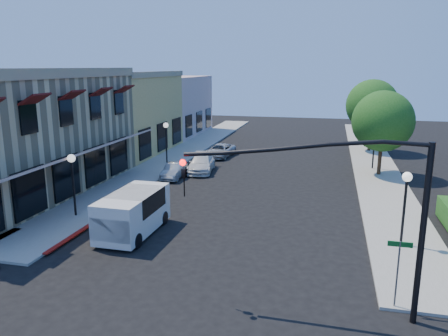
% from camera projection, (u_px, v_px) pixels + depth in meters
% --- Properties ---
extents(ground, '(120.00, 120.00, 0.00)m').
position_uv_depth(ground, '(167.00, 314.00, 14.78)').
color(ground, black).
rests_on(ground, ground).
extents(sidewalk_left, '(3.50, 50.00, 0.12)m').
position_uv_depth(sidewalk_left, '(183.00, 152.00, 42.33)').
color(sidewalk_left, gray).
rests_on(sidewalk_left, ground).
extents(sidewalk_right, '(3.50, 50.00, 0.12)m').
position_uv_depth(sidewalk_right, '(372.00, 161.00, 38.26)').
color(sidewalk_right, gray).
rests_on(sidewalk_right, ground).
extents(curb_red_strip, '(0.25, 10.00, 0.06)m').
position_uv_depth(curb_red_strip, '(102.00, 219.00, 23.95)').
color(curb_red_strip, maroon).
rests_on(curb_red_strip, ground).
extents(corner_brick_building, '(11.77, 18.20, 8.10)m').
position_uv_depth(corner_brick_building, '(1.00, 134.00, 27.86)').
color(corner_brick_building, tan).
rests_on(corner_brick_building, ground).
extents(yellow_stucco_building, '(10.00, 12.00, 7.60)m').
position_uv_depth(yellow_stucco_building, '(113.00, 113.00, 42.10)').
color(yellow_stucco_building, tan).
rests_on(yellow_stucco_building, ground).
extents(pink_stucco_building, '(10.00, 12.00, 7.00)m').
position_uv_depth(pink_stucco_building, '(160.00, 106.00, 53.52)').
color(pink_stucco_building, '#C59E95').
rests_on(pink_stucco_building, ground).
extents(street_tree_a, '(4.56, 4.56, 6.48)m').
position_uv_depth(street_tree_a, '(383.00, 121.00, 32.58)').
color(street_tree_a, black).
rests_on(street_tree_a, ground).
extents(street_tree_b, '(4.94, 4.94, 7.02)m').
position_uv_depth(street_tree_b, '(372.00, 105.00, 41.95)').
color(street_tree_b, black).
rests_on(street_tree_b, ground).
extents(signal_mast_arm, '(8.01, 0.39, 6.00)m').
position_uv_depth(signal_mast_arm, '(353.00, 199.00, 13.90)').
color(signal_mast_arm, black).
rests_on(signal_mast_arm, ground).
extents(street_name_sign, '(0.80, 0.06, 2.50)m').
position_uv_depth(street_name_sign, '(398.00, 264.00, 14.73)').
color(street_name_sign, '#595B5E').
rests_on(street_name_sign, ground).
extents(lamppost_left_near, '(0.44, 0.44, 3.57)m').
position_uv_depth(lamppost_left_near, '(72.00, 169.00, 23.70)').
color(lamppost_left_near, black).
rests_on(lamppost_left_near, ground).
extents(lamppost_left_far, '(0.44, 0.44, 3.57)m').
position_uv_depth(lamppost_left_far, '(166.00, 132.00, 36.93)').
color(lamppost_left_far, black).
rests_on(lamppost_left_far, ground).
extents(lamppost_right_near, '(0.44, 0.44, 3.57)m').
position_uv_depth(lamppost_right_near, '(406.00, 190.00, 19.74)').
color(lamppost_right_near, black).
rests_on(lamppost_right_near, ground).
extents(lamppost_right_far, '(0.44, 0.44, 3.57)m').
position_uv_depth(lamppost_right_far, '(375.00, 136.00, 34.87)').
color(lamppost_right_far, black).
rests_on(lamppost_right_far, ground).
extents(white_van, '(2.16, 4.76, 2.10)m').
position_uv_depth(white_van, '(133.00, 211.00, 21.61)').
color(white_van, silver).
rests_on(white_van, ground).
extents(parked_car_a, '(1.41, 3.20, 1.07)m').
position_uv_depth(parked_car_a, '(148.00, 205.00, 24.76)').
color(parked_car_a, black).
rests_on(parked_car_a, ground).
extents(parked_car_b, '(1.36, 3.49, 1.13)m').
position_uv_depth(parked_car_b, '(174.00, 171.00, 32.67)').
color(parked_car_b, '#A1A3A6').
rests_on(parked_car_b, ground).
extents(parked_car_c, '(2.43, 4.72, 1.31)m').
position_uv_depth(parked_car_c, '(201.00, 164.00, 34.66)').
color(parked_car_c, silver).
rests_on(parked_car_c, ground).
extents(parked_car_d, '(2.44, 4.44, 1.18)m').
position_uv_depth(parked_car_d, '(220.00, 151.00, 40.34)').
color(parked_car_d, '#B7B8BD').
rests_on(parked_car_d, ground).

